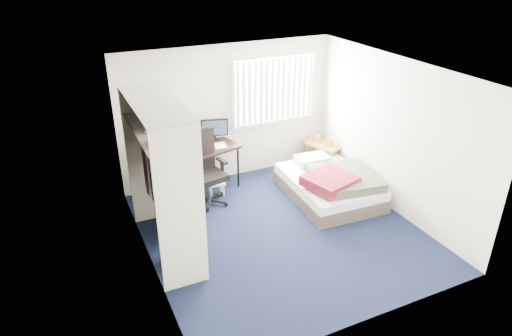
{
  "coord_description": "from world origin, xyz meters",
  "views": [
    {
      "loc": [
        -2.86,
        -5.23,
        3.98
      ],
      "look_at": [
        -0.24,
        0.4,
        0.95
      ],
      "focal_mm": 32.0,
      "sensor_mm": 36.0,
      "label": 1
    }
  ],
  "objects_px": {
    "desk": "(190,149)",
    "nightstand": "(322,147)",
    "bed": "(331,184)",
    "office_chair": "(206,175)"
  },
  "relations": [
    {
      "from": "office_chair",
      "to": "nightstand",
      "type": "xyz_separation_m",
      "value": [
        2.48,
        0.29,
        -0.05
      ]
    },
    {
      "from": "nightstand",
      "to": "bed",
      "type": "height_order",
      "value": "nightstand"
    },
    {
      "from": "desk",
      "to": "nightstand",
      "type": "distance_m",
      "value": 2.64
    },
    {
      "from": "desk",
      "to": "nightstand",
      "type": "xyz_separation_m",
      "value": [
        2.61,
        -0.12,
        -0.38
      ]
    },
    {
      "from": "desk",
      "to": "nightstand",
      "type": "bearing_deg",
      "value": -2.53
    },
    {
      "from": "desk",
      "to": "bed",
      "type": "distance_m",
      "value": 2.5
    },
    {
      "from": "desk",
      "to": "office_chair",
      "type": "xyz_separation_m",
      "value": [
        0.13,
        -0.4,
        -0.34
      ]
    },
    {
      "from": "desk",
      "to": "office_chair",
      "type": "relative_size",
      "value": 1.39
    },
    {
      "from": "nightstand",
      "to": "desk",
      "type": "bearing_deg",
      "value": 177.47
    },
    {
      "from": "office_chair",
      "to": "nightstand",
      "type": "distance_m",
      "value": 2.5
    }
  ]
}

